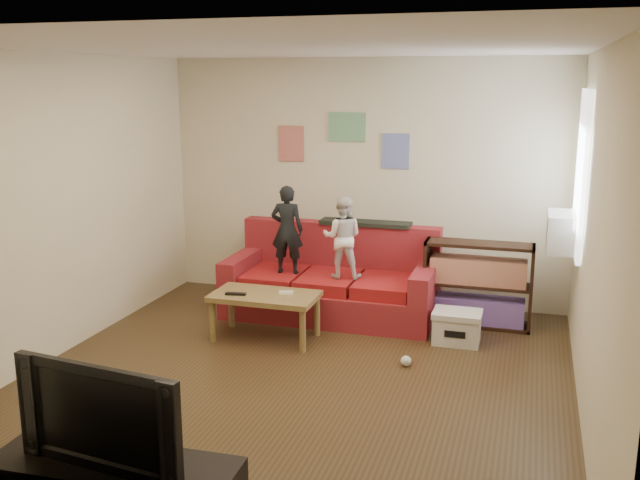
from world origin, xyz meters
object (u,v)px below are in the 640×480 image
(file_box, at_px, (457,327))
(television, at_px, (110,411))
(coffee_table, at_px, (265,300))
(sofa, at_px, (333,284))
(child_b, at_px, (342,237))
(bookshelf, at_px, (477,289))
(child_a, at_px, (287,230))

(file_box, distance_m, television, 3.92)
(coffee_table, bearing_deg, sofa, 65.99)
(child_b, xyz_separation_m, coffee_table, (-0.56, -0.76, -0.50))
(sofa, height_order, bookshelf, sofa)
(sofa, distance_m, coffee_table, 1.03)
(bookshelf, bearing_deg, coffee_table, -152.43)
(child_b, bearing_deg, bookshelf, -177.56)
(coffee_table, distance_m, television, 3.22)
(sofa, relative_size, coffee_table, 2.17)
(bookshelf, relative_size, file_box, 2.37)
(child_b, xyz_separation_m, bookshelf, (1.36, 0.25, -0.50))
(bookshelf, distance_m, file_box, 0.64)
(bookshelf, bearing_deg, child_b, -169.79)
(child_a, relative_size, child_b, 1.10)
(child_a, xyz_separation_m, coffee_table, (0.04, -0.76, -0.54))
(sofa, relative_size, child_b, 2.59)
(coffee_table, bearing_deg, bookshelf, 27.57)
(sofa, relative_size, child_a, 2.35)
(file_box, bearing_deg, sofa, 159.54)
(television, bearing_deg, child_b, 94.21)
(bookshelf, distance_m, television, 4.48)
(sofa, distance_m, bookshelf, 1.51)
(coffee_table, xyz_separation_m, bookshelf, (1.93, 1.01, -0.01))
(sofa, xyz_separation_m, child_b, (0.15, -0.18, 0.56))
(child_b, xyz_separation_m, file_box, (1.23, -0.34, -0.73))
(child_a, distance_m, television, 3.96)
(sofa, height_order, child_a, child_a)
(file_box, xyz_separation_m, television, (-1.41, -3.60, 0.63))
(child_a, height_order, file_box, child_a)
(sofa, bearing_deg, bookshelf, 2.66)
(child_b, bearing_deg, sofa, -57.62)
(sofa, relative_size, bookshelf, 2.04)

